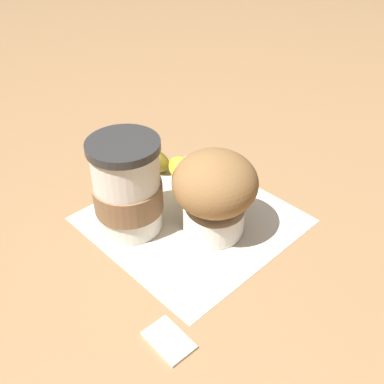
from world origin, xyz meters
name	(u,v)px	position (x,y,z in m)	size (l,w,h in m)	color
ground_plane	(192,220)	(0.00, 0.00, 0.00)	(3.00, 3.00, 0.00)	#936D47
paper_napkin	(192,219)	(0.00, 0.00, 0.00)	(0.24, 0.24, 0.00)	beige
coffee_cup	(127,188)	(-0.06, 0.06, 0.06)	(0.09, 0.09, 0.12)	silver
muffin	(216,190)	(0.00, -0.03, 0.06)	(0.10, 0.10, 0.11)	white
banana	(181,173)	(0.06, 0.06, 0.02)	(0.07, 0.17, 0.04)	gold
sugar_packet	(169,339)	(-0.16, -0.09, 0.00)	(0.05, 0.03, 0.01)	white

